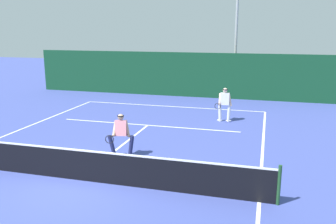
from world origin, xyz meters
The scene contains 11 objects.
ground_plane centered at (0.00, 0.00, 0.00)m, with size 80.00×80.00×0.00m, color #3D4B9C.
court_line_baseline_far centered at (0.00, 10.76, 0.00)m, with size 10.47×0.10×0.01m, color white.
court_line_sideline_right centered at (5.23, 0.00, 0.00)m, with size 0.10×21.51×0.01m, color white.
court_line_service centered at (0.00, 6.44, 0.00)m, with size 8.53×0.10×0.01m, color white.
court_line_centre centered at (0.00, 3.20, 0.00)m, with size 0.10×6.40×0.01m, color white.
tennis_net centered at (0.00, 0.00, 0.50)m, with size 11.47×0.09×1.06m.
player_near centered at (0.48, 2.19, 0.84)m, with size 0.95×0.88×1.54m.
player_far centered at (3.33, 8.13, 0.90)m, with size 0.74×0.85×1.64m.
tennis_ball centered at (3.78, 1.99, 0.03)m, with size 0.07×0.07×0.07m, color #D1E033.
back_fence_windscreen centered at (0.00, 14.10, 1.45)m, with size 21.11×0.12×2.90m, color #124126.
light_pole centered at (3.05, 15.89, 5.31)m, with size 0.55×0.44×8.86m.
Camera 1 is at (5.24, -8.77, 4.35)m, focal length 38.20 mm.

